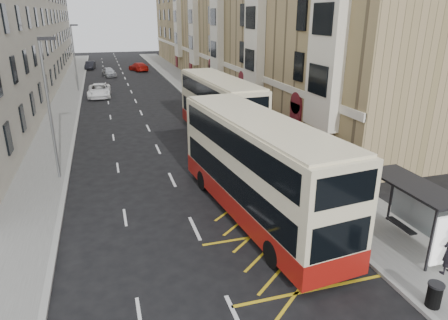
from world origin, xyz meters
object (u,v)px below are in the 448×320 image
object	(u,v)px
bus_shelter	(422,204)
street_lamp_far	(75,54)
street_lamp_near	(49,103)
pedestrian_far	(321,177)
double_decker_rear	(219,109)
car_silver	(109,72)
double_decker_front	(257,168)
car_dark	(90,65)
white_van	(99,91)
car_red	(139,67)
pedestrian_mid	(350,177)
litter_bin	(434,295)

from	to	relation	value
bus_shelter	street_lamp_far	distance (m)	44.94
street_lamp_near	pedestrian_far	size ratio (longest dim) A/B	4.53
bus_shelter	double_decker_rear	world-z (taller)	double_decker_rear
bus_shelter	car_silver	world-z (taller)	bus_shelter
street_lamp_near	double_decker_front	distance (m)	12.38
pedestrian_far	car_dark	bearing A→B (deg)	-51.27
street_lamp_near	double_decker_rear	size ratio (longest dim) A/B	0.66
bus_shelter	car_dark	size ratio (longest dim) A/B	1.00
white_van	car_dark	bearing A→B (deg)	95.09
bus_shelter	car_dark	distance (m)	66.59
double_decker_rear	car_dark	bearing A→B (deg)	98.53
street_lamp_far	car_silver	bearing A→B (deg)	71.71
pedestrian_far	car_red	xyz separation A→B (m)	(-4.49, 54.21, -0.30)
double_decker_front	pedestrian_mid	distance (m)	5.83
car_dark	pedestrian_far	bearing A→B (deg)	-71.72
double_decker_rear	pedestrian_mid	xyz separation A→B (m)	(3.72, -12.09, -1.36)
bus_shelter	pedestrian_far	xyz separation A→B (m)	(-1.01, 5.98, -1.11)
street_lamp_far	pedestrian_far	distance (m)	39.07
bus_shelter	street_lamp_far	world-z (taller)	street_lamp_far
white_van	double_decker_rear	bearing A→B (deg)	-64.42
double_decker_front	pedestrian_far	size ratio (longest dim) A/B	7.12
double_decker_front	car_dark	bearing A→B (deg)	91.84
white_van	litter_bin	bearing A→B (deg)	-73.79
bus_shelter	double_decker_front	world-z (taller)	double_decker_front
pedestrian_mid	pedestrian_far	distance (m)	1.52
double_decker_front	street_lamp_far	bearing A→B (deg)	98.10
bus_shelter	pedestrian_far	distance (m)	6.16
car_silver	street_lamp_near	bearing A→B (deg)	-105.59
double_decker_rear	car_silver	size ratio (longest dim) A/B	2.86
bus_shelter	car_silver	bearing A→B (deg)	100.94
car_dark	street_lamp_far	bearing A→B (deg)	-86.56
litter_bin	double_decker_front	bearing A→B (deg)	112.51
double_decker_rear	car_dark	world-z (taller)	double_decker_rear
car_silver	white_van	bearing A→B (deg)	-105.57
white_van	street_lamp_far	bearing A→B (deg)	121.89
pedestrian_far	street_lamp_far	bearing A→B (deg)	-42.63
litter_bin	pedestrian_mid	distance (m)	8.85
double_decker_front	pedestrian_mid	world-z (taller)	double_decker_front
car_dark	white_van	bearing A→B (deg)	-80.86
street_lamp_far	double_decker_rear	distance (m)	27.49
double_decker_front	double_decker_rear	size ratio (longest dim) A/B	1.03
car_dark	street_lamp_near	bearing A→B (deg)	-84.92
street_lamp_far	litter_bin	world-z (taller)	street_lamp_far
double_decker_rear	car_dark	distance (m)	48.85
street_lamp_near	street_lamp_far	bearing A→B (deg)	90.00
double_decker_front	pedestrian_mid	xyz separation A→B (m)	(5.62, 0.68, -1.41)
bus_shelter	street_lamp_far	xyz separation A→B (m)	(-14.69, 42.39, 2.50)
pedestrian_far	double_decker_front	bearing A→B (deg)	43.80
pedestrian_far	white_van	distance (m)	33.94
double_decker_rear	pedestrian_far	bearing A→B (deg)	-82.03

